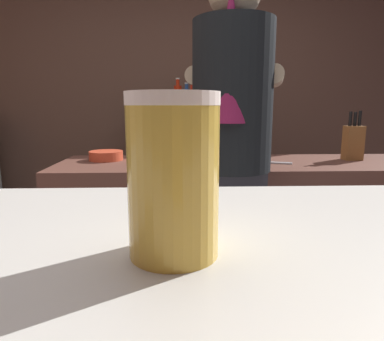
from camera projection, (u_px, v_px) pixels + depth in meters
name	position (u px, v px, depth m)	size (l,w,h in m)	color
wall_back	(181.00, 91.00, 3.41)	(5.20, 0.10, 2.70)	brown
prep_counter	(241.00, 236.00, 2.06)	(2.10, 0.60, 0.89)	brown
back_shelf	(182.00, 169.00, 3.27)	(0.78, 0.36, 1.24)	#323A3B
bartender	(231.00, 148.00, 1.49)	(0.49, 0.55, 1.77)	#292830
knife_block	(353.00, 142.00, 2.03)	(0.10, 0.08, 0.29)	brown
mixing_bowl	(106.00, 156.00, 2.03)	(0.20, 0.20, 0.05)	#CC472B
chefs_knife	(270.00, 162.00, 1.93)	(0.24, 0.03, 0.01)	silver
pint_glass_near	(173.00, 176.00, 0.28)	(0.07, 0.07, 0.13)	gold
bottle_soy	(187.00, 95.00, 3.21)	(0.07, 0.07, 0.18)	#2A59A2
bottle_olive_oil	(194.00, 92.00, 3.06)	(0.06, 0.06, 0.22)	red
bottle_hot_sauce	(178.00, 93.00, 3.07)	(0.07, 0.07, 0.21)	red
bottle_vinegar	(215.00, 91.00, 3.09)	(0.07, 0.07, 0.24)	red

